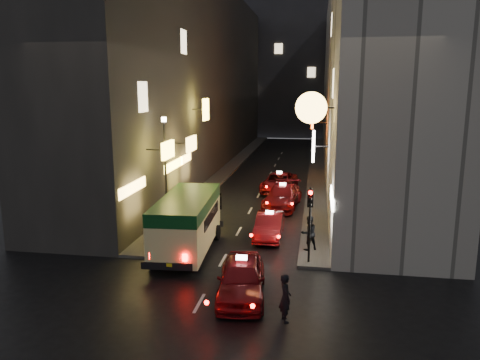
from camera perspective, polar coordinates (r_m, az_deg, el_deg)
The scene contains 14 objects.
building_left at distance 47.55m, azimuth -5.59°, elevation 12.51°, with size 7.40×52.00×18.00m.
building_right at distance 46.11m, azimuth 14.48°, elevation 12.25°, with size 7.92×52.04×18.00m.
building_far at distance 78.11m, azimuth 6.52°, elevation 13.55°, with size 30.00×10.00×22.00m, color #333338.
sidewalk_left at distance 47.41m, azimuth -0.99°, elevation 1.74°, with size 1.50×52.00×0.15m, color #4D4B48.
sidewalk_right at distance 46.64m, azimuth 9.34°, elevation 1.42°, with size 1.50×52.00×0.15m, color #4D4B48.
minibus at distance 22.96m, azimuth -6.47°, elevation -4.58°, with size 2.68×6.69×2.83m.
taxi_near at distance 18.47m, azimuth 0.19°, elevation -11.53°, with size 2.88×5.80×1.95m.
taxi_second at distance 25.40m, azimuth 3.60°, elevation -5.33°, with size 1.99×4.83×1.71m.
taxi_third at distance 31.62m, azimuth 5.20°, elevation -1.77°, with size 2.81×5.74×1.93m.
taxi_far at distance 36.35m, azimuth 4.79°, elevation -0.10°, with size 2.65×5.39×1.82m.
pedestrian_crossing at distance 16.75m, azimuth 5.55°, elevation -13.76°, with size 0.65×0.42×1.96m, color black.
pedestrian_sidewalk at distance 23.24m, azimuth 8.39°, elevation -6.14°, with size 0.73×0.46×1.95m, color black.
traffic_light at distance 21.13m, azimuth 8.54°, elevation -3.52°, with size 0.26×0.43×3.50m.
lamp_post at distance 26.69m, azimuth -9.09°, elevation 1.89°, with size 0.28×0.28×6.22m.
Camera 1 is at (4.22, -11.95, 8.12)m, focal length 35.00 mm.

